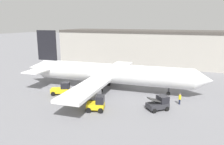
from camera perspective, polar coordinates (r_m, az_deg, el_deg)
ground_plane at (r=43.95m, az=0.00°, el=-4.52°), size 400.00×400.00×0.00m
terminal_building at (r=71.55m, az=19.39°, el=5.96°), size 83.47×15.78×10.69m
airplane at (r=43.37m, az=-1.21°, el=-0.26°), size 38.11×31.93×11.60m
ground_crew_worker at (r=37.76m, az=17.27°, el=-6.55°), size 0.40×0.40×1.83m
baggage_tug at (r=41.89m, az=-12.92°, el=-4.20°), size 3.80×3.01×2.36m
belt_loader_truck at (r=34.77m, az=12.17°, el=-7.85°), size 3.63×3.59×2.17m
pushback_tug at (r=33.64m, az=-3.94°, el=-8.17°), size 3.14×2.78×2.43m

